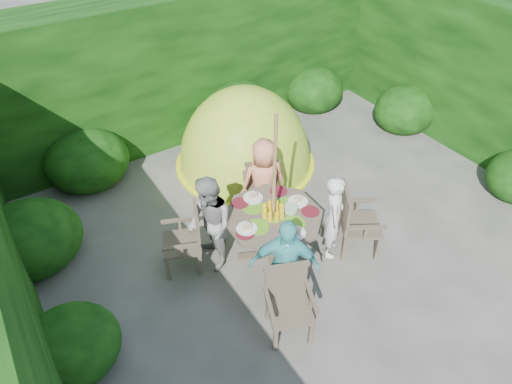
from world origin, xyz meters
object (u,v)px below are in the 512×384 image
child_left (210,225)px  child_front (284,267)px  garden_chair_left (187,239)px  child_right (334,217)px  garden_chair_front (288,301)px  dome_tent (246,163)px  child_back (264,181)px  garden_chair_back (261,180)px  garden_chair_right (355,220)px  parasol_pole (274,194)px  patio_table (273,222)px

child_left → child_front: bearing=27.9°
garden_chair_left → child_right: 1.91m
garden_chair_left → garden_chair_front: garden_chair_left is taller
garden_chair_front → child_right: bearing=50.8°
dome_tent → child_back: bearing=-123.3°
child_back → dome_tent: size_ratio=0.49×
garden_chair_back → dome_tent: size_ratio=0.31×
garden_chair_back → child_back: (-0.13, -0.28, 0.21)m
garden_chair_right → garden_chair_left: garden_chair_right is taller
garden_chair_back → child_back: child_back is taller
garden_chair_right → garden_chair_back: bearing=51.4°
garden_chair_left → child_back: bearing=123.1°
garden_chair_right → child_left: size_ratio=0.71×
child_left → child_front: 1.13m
parasol_pole → child_right: (0.73, -0.34, -0.48)m
garden_chair_right → garden_chair_front: 1.56m
parasol_pole → child_back: bearing=65.1°
child_back → garden_chair_right: bearing=135.2°
garden_chair_front → child_back: (0.81, 1.72, 0.20)m
child_right → child_back: size_ratio=0.93×
garden_chair_right → dome_tent: bearing=35.0°
patio_table → child_back: bearing=65.4°
garden_chair_back → garden_chair_left: bearing=44.2°
patio_table → child_front: 0.80m
garden_chair_right → dome_tent: dome_tent is taller
child_back → child_left: bearing=36.0°
child_back → dome_tent: bearing=-95.0°
garden_chair_front → dome_tent: dome_tent is taller
garden_chair_right → child_right: bearing=98.2°
garden_chair_right → child_right: child_right is taller
patio_table → garden_chair_left: size_ratio=1.93×
garden_chair_left → child_front: bearing=51.1°
garden_chair_right → garden_chair_left: size_ratio=1.09×
garden_chair_left → child_front: 1.38m
parasol_pole → child_front: size_ratio=1.61×
patio_table → dome_tent: bearing=67.7°
patio_table → garden_chair_right: (0.99, -0.45, -0.12)m
garden_chair_left → child_front: size_ratio=0.65×
child_left → child_back: (1.06, 0.39, -0.02)m
child_left → garden_chair_back: bearing=127.0°
garden_chair_right → child_front: (-1.33, -0.27, 0.17)m
garden_chair_back → child_front: 1.92m
child_front → child_back: bearing=102.4°
garden_chair_left → child_left: child_left is taller
patio_table → garden_chair_front: (-0.47, -1.00, -0.17)m
garden_chair_right → garden_chair_back: garden_chair_right is taller
garden_chair_back → child_left: (-1.19, -0.66, 0.23)m
garden_chair_right → dome_tent: size_ratio=0.35×
parasol_pole → garden_chair_left: parasol_pole is taller
garden_chair_left → garden_chair_back: 1.56m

